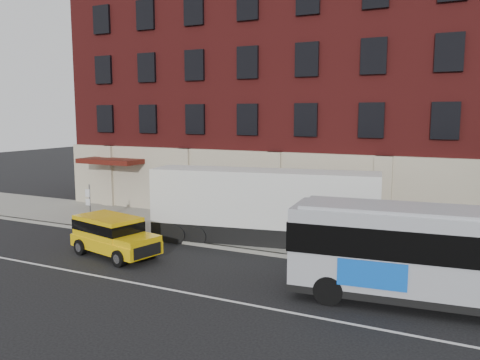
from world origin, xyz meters
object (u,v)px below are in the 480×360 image
at_px(sign_pole, 89,204).
at_px(yellow_suv, 112,233).
at_px(city_bus, 479,257).
at_px(shipping_container, 263,208).

relative_size(sign_pole, yellow_suv, 0.54).
bearing_deg(yellow_suv, city_bus, 1.01).
height_order(sign_pole, shipping_container, shipping_container).
relative_size(sign_pole, shipping_container, 0.23).
xyz_separation_m(sign_pole, shipping_container, (9.61, 1.45, 0.34)).
bearing_deg(shipping_container, sign_pole, -171.40).
bearing_deg(sign_pole, shipping_container, 8.60).
xyz_separation_m(yellow_suv, shipping_container, (5.32, 4.63, 0.79)).
distance_m(city_bus, shipping_container, 10.28).
distance_m(sign_pole, yellow_suv, 5.36).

